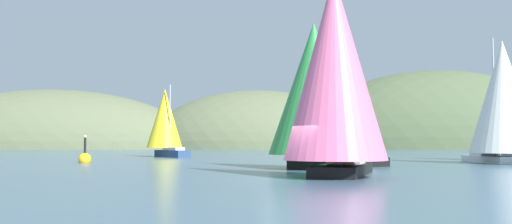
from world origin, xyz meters
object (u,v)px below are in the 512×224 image
Objects in this scene: sailboat_pink_spinnaker at (335,71)px; channel_buoy at (85,158)px; sailboat_green_sail at (315,91)px; sailboat_white_mainsail at (503,99)px; sailboat_yellow_sail at (165,120)px.

sailboat_pink_spinnaker reaches higher than channel_buoy.
sailboat_green_sail is 3.99× the size of channel_buoy.
sailboat_pink_spinnaker is 4.15× the size of channel_buoy.
sailboat_white_mainsail is at bearing -6.04° from channel_buoy.
sailboat_green_sail is at bearing -33.03° from channel_buoy.
sailboat_white_mainsail is at bearing 25.63° from sailboat_green_sail.
sailboat_white_mainsail is 4.09× the size of channel_buoy.
channel_buoy is at bearing 173.96° from sailboat_white_mainsail.
sailboat_yellow_sail is 0.85× the size of sailboat_green_sail.
sailboat_green_sail is at bearing -66.82° from sailboat_yellow_sail.
channel_buoy is at bearing -102.01° from sailboat_yellow_sail.
sailboat_pink_spinnaker is at bearing -49.98° from channel_buoy.
sailboat_yellow_sail is at bearing 113.18° from sailboat_green_sail.
sailboat_green_sail is (0.47, 9.29, -0.10)m from sailboat_pink_spinnaker.
sailboat_pink_spinnaker reaches higher than sailboat_white_mainsail.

